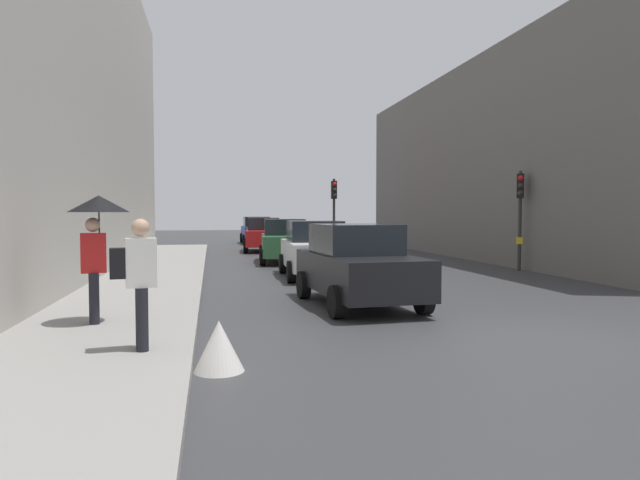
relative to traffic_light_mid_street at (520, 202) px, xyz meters
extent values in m
plane|color=#38383A|center=(-5.21, -9.92, -2.39)|extent=(120.00, 120.00, 0.00)
cube|color=gray|center=(-12.20, -3.92, -2.31)|extent=(2.93, 40.00, 0.16)
cube|color=slate|center=(6.31, 6.16, 1.86)|extent=(12.00, 25.18, 8.49)
cylinder|color=#2D2D2D|center=(0.01, 0.02, -0.66)|extent=(0.12, 0.12, 3.46)
cube|color=black|center=(0.01, 0.02, 0.55)|extent=(0.35, 0.38, 0.84)
cube|color=yellow|center=(0.01, 0.02, -1.34)|extent=(0.25, 0.23, 0.24)
sphere|color=red|center=(-0.08, -0.15, 0.81)|extent=(0.18, 0.18, 0.18)
sphere|color=#2D231E|center=(-0.08, -0.15, 0.55)|extent=(0.18, 0.18, 0.18)
sphere|color=#2D231E|center=(-0.08, -0.15, 0.29)|extent=(0.18, 0.18, 0.18)
cylinder|color=#2D2D2D|center=(-4.79, 8.33, -0.58)|extent=(0.12, 0.12, 3.61)
cube|color=black|center=(-4.79, 8.33, 0.71)|extent=(0.25, 0.31, 0.84)
cube|color=yellow|center=(-4.79, 8.33, -1.34)|extent=(0.20, 0.16, 0.24)
sphere|color=red|center=(-4.79, 8.14, 0.97)|extent=(0.18, 0.18, 0.18)
sphere|color=#2D231E|center=(-4.79, 8.14, 0.71)|extent=(0.18, 0.18, 0.18)
sphere|color=#2D231E|center=(-4.79, 8.14, 0.45)|extent=(0.18, 0.18, 0.18)
cube|color=black|center=(-7.36, -6.25, -1.67)|extent=(2.11, 4.32, 0.80)
cube|color=black|center=(-7.38, -6.00, -0.95)|extent=(1.75, 2.12, 0.64)
cylinder|color=black|center=(-6.36, -7.53, -2.07)|extent=(0.27, 0.65, 0.64)
cylinder|color=black|center=(-8.16, -7.67, -2.07)|extent=(0.27, 0.65, 0.64)
cylinder|color=black|center=(-6.57, -4.84, -2.07)|extent=(0.27, 0.65, 0.64)
cylinder|color=black|center=(-8.36, -4.98, -2.07)|extent=(0.27, 0.65, 0.64)
cube|color=silver|center=(-7.30, -0.63, -1.67)|extent=(1.94, 4.26, 0.80)
cube|color=black|center=(-7.29, -0.39, -0.95)|extent=(1.67, 2.05, 0.64)
cylinder|color=black|center=(-6.44, -2.01, -2.07)|extent=(0.24, 0.65, 0.64)
cylinder|color=black|center=(-8.24, -1.95, -2.07)|extent=(0.24, 0.65, 0.64)
cylinder|color=black|center=(-6.35, 0.68, -2.07)|extent=(0.24, 0.65, 0.64)
cylinder|color=black|center=(-8.15, 0.74, -2.07)|extent=(0.24, 0.65, 0.64)
cube|color=red|center=(-7.82, 11.78, -1.67)|extent=(2.10, 4.32, 0.80)
cube|color=black|center=(-7.80, 12.03, -0.95)|extent=(1.74, 2.11, 0.64)
cylinder|color=black|center=(-7.01, 10.37, -2.07)|extent=(0.27, 0.65, 0.64)
cylinder|color=black|center=(-8.81, 10.50, -2.07)|extent=(0.27, 0.65, 0.64)
cylinder|color=black|center=(-6.82, 13.06, -2.07)|extent=(0.27, 0.65, 0.64)
cylinder|color=black|center=(-8.62, 13.19, -2.07)|extent=(0.27, 0.65, 0.64)
cube|color=#2D6038|center=(-7.57, 4.87, -1.67)|extent=(2.10, 4.32, 0.80)
cube|color=black|center=(-7.55, 5.12, -0.95)|extent=(1.74, 2.11, 0.64)
cylinder|color=black|center=(-6.77, 3.45, -2.07)|extent=(0.27, 0.65, 0.64)
cylinder|color=black|center=(-8.57, 3.59, -2.07)|extent=(0.27, 0.65, 0.64)
cylinder|color=black|center=(-6.58, 6.15, -2.07)|extent=(0.27, 0.65, 0.64)
cylinder|color=black|center=(-8.37, 6.28, -2.07)|extent=(0.27, 0.65, 0.64)
cube|color=navy|center=(-7.55, 19.71, -1.67)|extent=(1.84, 4.22, 0.80)
cube|color=black|center=(-7.55, 19.96, -0.95)|extent=(1.62, 2.01, 0.64)
cylinder|color=black|center=(-6.64, 18.37, -2.07)|extent=(0.23, 0.64, 0.64)
cylinder|color=black|center=(-8.44, 18.35, -2.07)|extent=(0.23, 0.64, 0.64)
cylinder|color=black|center=(-6.66, 21.07, -2.07)|extent=(0.23, 0.64, 0.64)
cylinder|color=black|center=(-8.46, 21.05, -2.07)|extent=(0.23, 0.64, 0.64)
cylinder|color=black|center=(-12.44, -8.05, -1.80)|extent=(0.16, 0.16, 0.85)
cylinder|color=black|center=(-12.40, -8.25, -1.80)|extent=(0.16, 0.16, 0.85)
cube|color=red|center=(-12.42, -8.15, -1.05)|extent=(0.45, 0.34, 0.66)
sphere|color=tan|center=(-12.42, -8.15, -0.58)|extent=(0.24, 0.24, 0.24)
cylinder|color=black|center=(-12.32, -8.13, -0.80)|extent=(0.02, 0.02, 0.90)
cone|color=black|center=(-12.32, -8.13, -0.23)|extent=(1.00, 1.00, 0.28)
cylinder|color=black|center=(-11.43, -10.15, -1.80)|extent=(0.16, 0.16, 0.85)
cylinder|color=black|center=(-11.40, -10.35, -1.80)|extent=(0.16, 0.16, 0.85)
cube|color=silver|center=(-11.41, -10.25, -1.05)|extent=(0.44, 0.32, 0.66)
sphere|color=tan|center=(-11.41, -10.25, -0.58)|extent=(0.24, 0.24, 0.24)
cube|color=black|center=(-11.71, -10.29, -1.05)|extent=(0.24, 0.31, 0.40)
cone|color=silver|center=(-10.40, -10.94, -2.06)|extent=(0.64, 0.64, 0.65)
camera|label=1|loc=(-10.48, -18.27, -0.38)|focal=32.36mm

